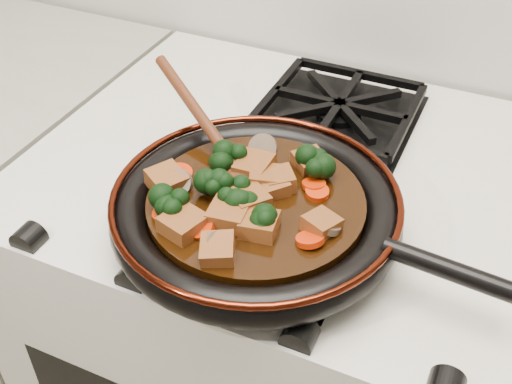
% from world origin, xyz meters
% --- Properties ---
extents(stove, '(0.76, 0.60, 0.90)m').
position_xyz_m(stove, '(0.00, 1.69, 0.45)').
color(stove, silver).
rests_on(stove, ground).
extents(burner_grate_front, '(0.23, 0.23, 0.03)m').
position_xyz_m(burner_grate_front, '(0.00, 1.55, 0.91)').
color(burner_grate_front, black).
rests_on(burner_grate_front, stove).
extents(burner_grate_back, '(0.23, 0.23, 0.03)m').
position_xyz_m(burner_grate_back, '(0.00, 1.83, 0.91)').
color(burner_grate_back, black).
rests_on(burner_grate_back, stove).
extents(skillet, '(0.47, 0.34, 0.05)m').
position_xyz_m(skillet, '(-0.00, 1.53, 0.94)').
color(skillet, black).
rests_on(skillet, burner_grate_front).
extents(braising_sauce, '(0.26, 0.26, 0.02)m').
position_xyz_m(braising_sauce, '(-0.01, 1.53, 0.95)').
color(braising_sauce, black).
rests_on(braising_sauce, skillet).
extents(tofu_cube_0, '(0.06, 0.06, 0.03)m').
position_xyz_m(tofu_cube_0, '(-0.11, 1.51, 0.97)').
color(tofu_cube_0, brown).
rests_on(tofu_cube_0, braising_sauce).
extents(tofu_cube_1, '(0.05, 0.05, 0.03)m').
position_xyz_m(tofu_cube_1, '(0.01, 1.57, 0.97)').
color(tofu_cube_1, brown).
rests_on(tofu_cube_1, braising_sauce).
extents(tofu_cube_2, '(0.05, 0.05, 0.03)m').
position_xyz_m(tofu_cube_2, '(-0.01, 1.56, 0.97)').
color(tofu_cube_2, brown).
rests_on(tofu_cube_2, braising_sauce).
extents(tofu_cube_3, '(0.04, 0.05, 0.03)m').
position_xyz_m(tofu_cube_3, '(-0.03, 1.58, 0.97)').
color(tofu_cube_3, brown).
rests_on(tofu_cube_3, braising_sauce).
extents(tofu_cube_4, '(0.05, 0.05, 0.02)m').
position_xyz_m(tofu_cube_4, '(-0.02, 1.49, 0.97)').
color(tofu_cube_4, brown).
rests_on(tofu_cube_4, braising_sauce).
extents(tofu_cube_5, '(0.06, 0.06, 0.03)m').
position_xyz_m(tofu_cube_5, '(-0.01, 1.52, 0.97)').
color(tofu_cube_5, brown).
rests_on(tofu_cube_5, braising_sauce).
extents(tofu_cube_6, '(0.05, 0.05, 0.03)m').
position_xyz_m(tofu_cube_6, '(-0.00, 1.43, 0.97)').
color(tofu_cube_6, brown).
rests_on(tofu_cube_6, braising_sauce).
extents(tofu_cube_7, '(0.05, 0.05, 0.03)m').
position_xyz_m(tofu_cube_7, '(0.02, 1.49, 0.97)').
color(tofu_cube_7, brown).
rests_on(tofu_cube_7, braising_sauce).
extents(tofu_cube_8, '(0.05, 0.05, 0.02)m').
position_xyz_m(tofu_cube_8, '(0.08, 1.52, 0.97)').
color(tofu_cube_8, brown).
rests_on(tofu_cube_8, braising_sauce).
extents(tofu_cube_9, '(0.05, 0.05, 0.02)m').
position_xyz_m(tofu_cube_9, '(0.03, 1.62, 0.97)').
color(tofu_cube_9, brown).
rests_on(tofu_cube_9, braising_sauce).
extents(tofu_cube_10, '(0.05, 0.05, 0.02)m').
position_xyz_m(tofu_cube_10, '(-0.06, 1.45, 0.97)').
color(tofu_cube_10, brown).
rests_on(tofu_cube_10, braising_sauce).
extents(tofu_cube_11, '(0.05, 0.05, 0.02)m').
position_xyz_m(tofu_cube_11, '(0.01, 1.56, 0.97)').
color(tofu_cube_11, brown).
rests_on(tofu_cube_11, braising_sauce).
extents(broccoli_floret_0, '(0.07, 0.07, 0.06)m').
position_xyz_m(broccoli_floret_0, '(-0.05, 1.52, 0.97)').
color(broccoli_floret_0, black).
rests_on(broccoli_floret_0, braising_sauce).
extents(broccoli_floret_1, '(0.08, 0.08, 0.06)m').
position_xyz_m(broccoli_floret_1, '(0.04, 1.60, 0.97)').
color(broccoli_floret_1, black).
rests_on(broccoli_floret_1, braising_sauce).
extents(broccoli_floret_2, '(0.07, 0.08, 0.07)m').
position_xyz_m(broccoli_floret_2, '(-0.09, 1.47, 0.97)').
color(broccoli_floret_2, black).
rests_on(broccoli_floret_2, braising_sauce).
extents(broccoli_floret_3, '(0.09, 0.08, 0.07)m').
position_xyz_m(broccoli_floret_3, '(-0.02, 1.52, 0.97)').
color(broccoli_floret_3, black).
rests_on(broccoli_floret_3, braising_sauce).
extents(broccoli_floret_4, '(0.08, 0.08, 0.06)m').
position_xyz_m(broccoli_floret_4, '(-0.06, 1.58, 0.97)').
color(broccoli_floret_4, black).
rests_on(broccoli_floret_4, braising_sauce).
extents(broccoli_floret_5, '(0.06, 0.06, 0.06)m').
position_xyz_m(broccoli_floret_5, '(0.03, 1.49, 0.97)').
color(broccoli_floret_5, black).
rests_on(broccoli_floret_5, braising_sauce).
extents(carrot_coin_0, '(0.03, 0.03, 0.01)m').
position_xyz_m(carrot_coin_0, '(0.05, 1.58, 0.96)').
color(carrot_coin_0, red).
rests_on(carrot_coin_0, braising_sauce).
extents(carrot_coin_1, '(0.03, 0.03, 0.01)m').
position_xyz_m(carrot_coin_1, '(0.06, 1.57, 0.96)').
color(carrot_coin_1, red).
rests_on(carrot_coin_1, braising_sauce).
extents(carrot_coin_2, '(0.03, 0.03, 0.01)m').
position_xyz_m(carrot_coin_2, '(-0.11, 1.53, 0.96)').
color(carrot_coin_2, red).
rests_on(carrot_coin_2, braising_sauce).
extents(carrot_coin_3, '(0.03, 0.03, 0.02)m').
position_xyz_m(carrot_coin_3, '(0.08, 1.49, 0.96)').
color(carrot_coin_3, red).
rests_on(carrot_coin_3, braising_sauce).
extents(carrot_coin_4, '(0.03, 0.03, 0.02)m').
position_xyz_m(carrot_coin_4, '(-0.09, 1.46, 0.96)').
color(carrot_coin_4, red).
rests_on(carrot_coin_4, braising_sauce).
extents(carrot_coin_5, '(0.03, 0.03, 0.02)m').
position_xyz_m(carrot_coin_5, '(-0.04, 1.46, 0.96)').
color(carrot_coin_5, red).
rests_on(carrot_coin_5, braising_sauce).
extents(mushroom_slice_0, '(0.03, 0.04, 0.03)m').
position_xyz_m(mushroom_slice_0, '(-0.01, 1.44, 0.97)').
color(mushroom_slice_0, brown).
rests_on(mushroom_slice_0, braising_sauce).
extents(mushroom_slice_1, '(0.03, 0.03, 0.03)m').
position_xyz_m(mushroom_slice_1, '(-0.10, 1.52, 0.97)').
color(mushroom_slice_1, brown).
rests_on(mushroom_slice_1, braising_sauce).
extents(mushroom_slice_2, '(0.04, 0.04, 0.02)m').
position_xyz_m(mushroom_slice_2, '(0.09, 1.52, 0.97)').
color(mushroom_slice_2, brown).
rests_on(mushroom_slice_2, braising_sauce).
extents(mushroom_slice_3, '(0.04, 0.03, 0.03)m').
position_xyz_m(mushroom_slice_3, '(-0.04, 1.62, 0.97)').
color(mushroom_slice_3, brown).
rests_on(mushroom_slice_3, braising_sauce).
extents(wooden_spoon, '(0.13, 0.10, 0.22)m').
position_xyz_m(wooden_spoon, '(-0.09, 1.59, 0.98)').
color(wooden_spoon, '#4F2311').
rests_on(wooden_spoon, braising_sauce).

